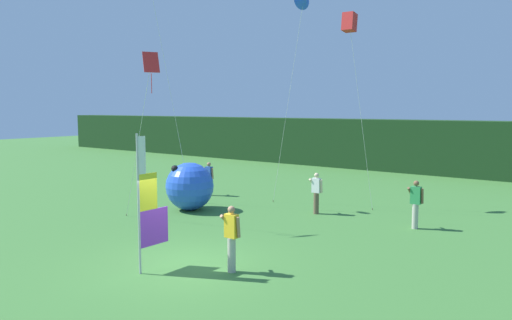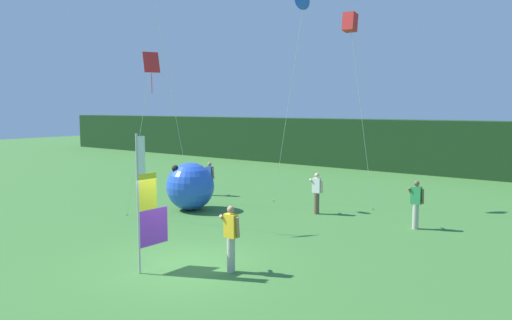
{
  "view_description": "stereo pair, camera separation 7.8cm",
  "coord_description": "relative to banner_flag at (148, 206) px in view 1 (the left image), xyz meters",
  "views": [
    {
      "loc": [
        9.6,
        -9.28,
        4.38
      ],
      "look_at": [
        -0.3,
        3.74,
        2.64
      ],
      "focal_mm": 34.29,
      "sensor_mm": 36.0,
      "label": 1
    },
    {
      "loc": [
        9.66,
        -9.23,
        4.38
      ],
      "look_at": [
        -0.3,
        3.74,
        2.64
      ],
      "focal_mm": 34.29,
      "sensor_mm": 36.0,
      "label": 2
    }
  ],
  "objects": [
    {
      "name": "kite_blue_delta_1",
      "position": [
        -1.5,
        10.16,
        7.24
      ],
      "size": [
        1.79,
        0.89,
        9.48
      ],
      "color": "brown",
      "rests_on": "ground"
    },
    {
      "name": "banner_flag",
      "position": [
        0.0,
        0.0,
        0.0
      ],
      "size": [
        0.06,
        1.03,
        3.72
      ],
      "color": "#B7B7BC",
      "rests_on": "ground"
    },
    {
      "name": "person_mid_field",
      "position": [
        1.85,
        1.28,
        -0.82
      ],
      "size": [
        0.55,
        0.48,
        1.8
      ],
      "color": "#B7B2A3",
      "rests_on": "ground"
    },
    {
      "name": "ground_plane",
      "position": [
        0.46,
        0.83,
        -1.78
      ],
      "size": [
        120.0,
        120.0,
        0.0
      ],
      "primitive_type": "plane",
      "color": "#3D7533"
    },
    {
      "name": "distant_treeline",
      "position": [
        0.46,
        24.61,
        -0.0
      ],
      "size": [
        80.0,
        2.4,
        3.57
      ],
      "primitive_type": "cube",
      "color": "#193819",
      "rests_on": "ground"
    },
    {
      "name": "kite_red_box_2",
      "position": [
        0.65,
        10.3,
        6.09
      ],
      "size": [
        1.15,
        1.11,
        8.29
      ],
      "color": "brown",
      "rests_on": "ground"
    },
    {
      "name": "inflatable_balloon",
      "position": [
        -4.75,
        6.32,
        -0.75
      ],
      "size": [
        2.06,
        2.06,
        2.06
      ],
      "color": "blue",
      "rests_on": "ground"
    },
    {
      "name": "person_far_right",
      "position": [
        -6.5,
        9.44,
        -0.89
      ],
      "size": [
        0.55,
        0.48,
        1.68
      ],
      "color": "#2D334C",
      "rests_on": "ground"
    },
    {
      "name": "person_far_left",
      "position": [
        4.12,
        8.95,
        -0.84
      ],
      "size": [
        0.55,
        0.48,
        1.77
      ],
      "color": "#B7B2A3",
      "rests_on": "ground"
    },
    {
      "name": "kite_red_diamond_3",
      "position": [
        -3.63,
        3.28,
        3.86
      ],
      "size": [
        2.78,
        1.02,
        6.36
      ],
      "color": "brown",
      "rests_on": "ground"
    },
    {
      "name": "person_near_banner",
      "position": [
        -0.03,
        8.96,
        -0.87
      ],
      "size": [
        0.55,
        0.48,
        1.72
      ],
      "color": "brown",
      "rests_on": "ground"
    }
  ]
}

